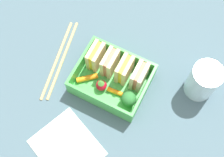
# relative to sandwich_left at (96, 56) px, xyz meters

# --- Properties ---
(ground_plane) EXTENTS (1.20, 1.20, 0.02)m
(ground_plane) POSITION_rel_sandwich_left_xyz_m (0.05, -0.03, -0.05)
(ground_plane) COLOR #455E6A
(bento_tray) EXTENTS (0.16, 0.13, 0.01)m
(bento_tray) POSITION_rel_sandwich_left_xyz_m (0.05, -0.03, -0.04)
(bento_tray) COLOR green
(bento_tray) RESTS_ON ground_plane
(bento_rim) EXTENTS (0.16, 0.13, 0.04)m
(bento_rim) POSITION_rel_sandwich_left_xyz_m (0.05, -0.03, -0.01)
(bento_rim) COLOR green
(bento_rim) RESTS_ON bento_tray
(sandwich_left) EXTENTS (0.03, 0.05, 0.06)m
(sandwich_left) POSITION_rel_sandwich_left_xyz_m (0.00, 0.00, 0.00)
(sandwich_left) COLOR #DEC489
(sandwich_left) RESTS_ON bento_tray
(sandwich_center_left) EXTENTS (0.03, 0.05, 0.06)m
(sandwich_center_left) POSITION_rel_sandwich_left_xyz_m (0.04, 0.00, 0.00)
(sandwich_center_left) COLOR beige
(sandwich_center_left) RESTS_ON bento_tray
(sandwich_center) EXTENTS (0.03, 0.05, 0.06)m
(sandwich_center) POSITION_rel_sandwich_left_xyz_m (0.07, 0.00, 0.00)
(sandwich_center) COLOR #D8C387
(sandwich_center) RESTS_ON bento_tray
(sandwich_center_right) EXTENTS (0.03, 0.05, 0.06)m
(sandwich_center_right) POSITION_rel_sandwich_left_xyz_m (0.11, 0.00, 0.00)
(sandwich_center_right) COLOR beige
(sandwich_center_right) RESTS_ON bento_tray
(carrot_stick_left) EXTENTS (0.05, 0.04, 0.01)m
(carrot_stick_left) POSITION_rel_sandwich_left_xyz_m (0.00, -0.05, -0.02)
(carrot_stick_left) COLOR orange
(carrot_stick_left) RESTS_ON bento_tray
(strawberry_far_left) EXTENTS (0.03, 0.03, 0.03)m
(strawberry_far_left) POSITION_rel_sandwich_left_xyz_m (0.04, -0.05, -0.02)
(strawberry_far_left) COLOR red
(strawberry_far_left) RESTS_ON bento_tray
(carrot_stick_far_left) EXTENTS (0.04, 0.01, 0.01)m
(carrot_stick_far_left) POSITION_rel_sandwich_left_xyz_m (0.07, -0.05, -0.03)
(carrot_stick_far_left) COLOR orange
(carrot_stick_far_left) RESTS_ON bento_tray
(broccoli_floret) EXTENTS (0.03, 0.03, 0.04)m
(broccoli_floret) POSITION_rel_sandwich_left_xyz_m (0.11, -0.05, -0.01)
(broccoli_floret) COLOR #98D15A
(broccoli_floret) RESTS_ON bento_tray
(chopstick_pair) EXTENTS (0.06, 0.21, 0.01)m
(chopstick_pair) POSITION_rel_sandwich_left_xyz_m (-0.08, -0.03, -0.04)
(chopstick_pair) COLOR tan
(chopstick_pair) RESTS_ON ground_plane
(drinking_glass) EXTENTS (0.07, 0.07, 0.09)m
(drinking_glass) POSITION_rel_sandwich_left_xyz_m (0.24, 0.05, 0.00)
(drinking_glass) COLOR silver
(drinking_glass) RESTS_ON ground_plane
(folded_napkin) EXTENTS (0.17, 0.16, 0.00)m
(folded_napkin) POSITION_rel_sandwich_left_xyz_m (0.04, -0.20, -0.04)
(folded_napkin) COLOR silver
(folded_napkin) RESTS_ON ground_plane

